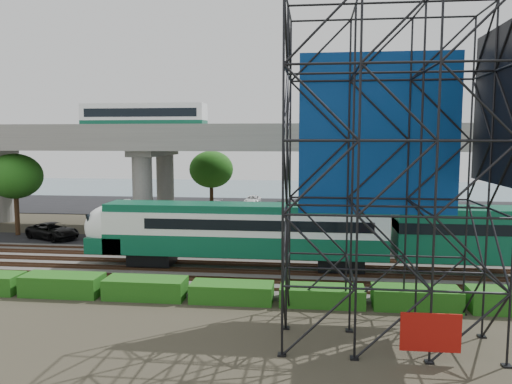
# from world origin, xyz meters

# --- Properties ---
(ground) EXTENTS (140.00, 140.00, 0.00)m
(ground) POSITION_xyz_m (0.00, 0.00, 0.00)
(ground) COLOR #474233
(ground) RESTS_ON ground
(ballast_bed) EXTENTS (90.00, 12.00, 0.20)m
(ballast_bed) POSITION_xyz_m (0.00, 2.00, 0.10)
(ballast_bed) COLOR slate
(ballast_bed) RESTS_ON ground
(service_road) EXTENTS (90.00, 5.00, 0.08)m
(service_road) POSITION_xyz_m (0.00, 10.50, 0.04)
(service_road) COLOR black
(service_road) RESTS_ON ground
(parking_lot) EXTENTS (90.00, 18.00, 0.08)m
(parking_lot) POSITION_xyz_m (0.00, 34.00, 0.04)
(parking_lot) COLOR black
(parking_lot) RESTS_ON ground
(harbor_water) EXTENTS (140.00, 40.00, 0.03)m
(harbor_water) POSITION_xyz_m (0.00, 56.00, 0.01)
(harbor_water) COLOR slate
(harbor_water) RESTS_ON ground
(rail_tracks) EXTENTS (90.00, 9.52, 0.16)m
(rail_tracks) POSITION_xyz_m (0.00, 2.00, 0.28)
(rail_tracks) COLOR #472D1E
(rail_tracks) RESTS_ON ballast_bed
(commuter_train) EXTENTS (29.30, 3.06, 4.30)m
(commuter_train) POSITION_xyz_m (2.94, 2.00, 2.88)
(commuter_train) COLOR black
(commuter_train) RESTS_ON rail_tracks
(overpass) EXTENTS (80.00, 12.00, 12.40)m
(overpass) POSITION_xyz_m (-0.80, 16.00, 8.21)
(overpass) COLOR #9E9B93
(overpass) RESTS_ON ground
(scaffold_tower) EXTENTS (9.36, 6.36, 15.00)m
(scaffold_tower) POSITION_xyz_m (8.74, -7.98, 7.47)
(scaffold_tower) COLOR black
(scaffold_tower) RESTS_ON ground
(hedge_strip) EXTENTS (34.60, 1.80, 1.20)m
(hedge_strip) POSITION_xyz_m (1.01, -4.30, 0.56)
(hedge_strip) COLOR #165613
(hedge_strip) RESTS_ON ground
(trees) EXTENTS (40.94, 16.94, 7.69)m
(trees) POSITION_xyz_m (-4.67, 16.17, 5.57)
(trees) COLOR #382314
(trees) RESTS_ON ground
(suv) EXTENTS (5.77, 4.40, 1.46)m
(suv) POSITION_xyz_m (-17.75, 10.62, 0.81)
(suv) COLOR black
(suv) RESTS_ON service_road
(parked_cars) EXTENTS (38.91, 9.23, 1.23)m
(parked_cars) POSITION_xyz_m (0.40, 33.72, 0.65)
(parked_cars) COLOR silver
(parked_cars) RESTS_ON parking_lot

